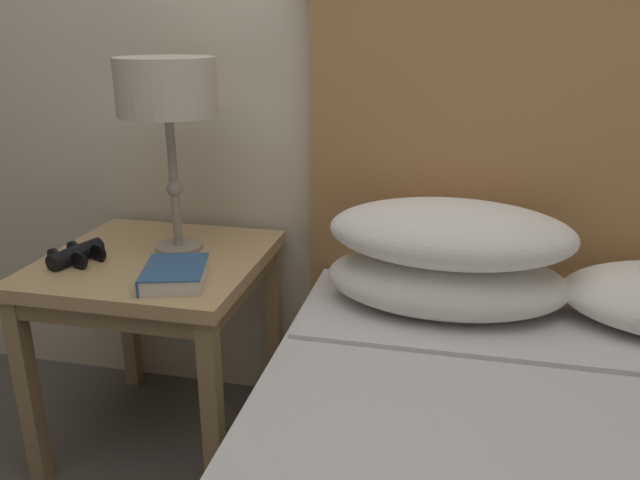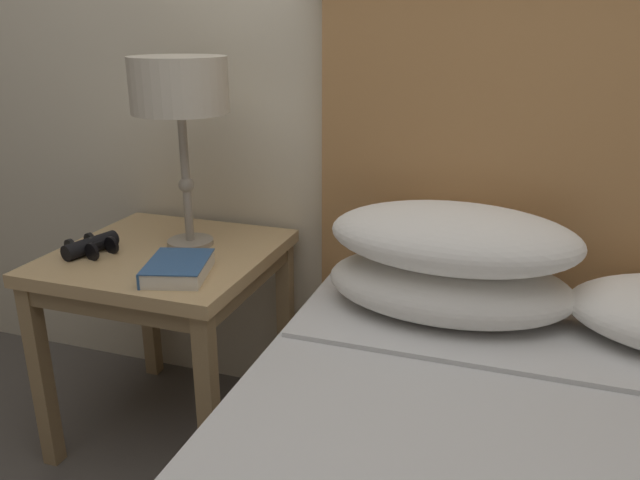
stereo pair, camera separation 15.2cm
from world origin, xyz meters
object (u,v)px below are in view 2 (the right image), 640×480
at_px(table_lamp, 180,92).
at_px(nightstand, 167,276).
at_px(book_on_nightstand, 177,268).
at_px(binoculars_pair, 91,245).

bearing_deg(table_lamp, nightstand, -122.99).
height_order(nightstand, table_lamp, table_lamp).
distance_m(table_lamp, book_on_nightstand, 0.47).
bearing_deg(book_on_nightstand, nightstand, 130.99).
xyz_separation_m(nightstand, book_on_nightstand, (0.13, -0.15, 0.10)).
height_order(nightstand, book_on_nightstand, book_on_nightstand).
relative_size(table_lamp, binoculars_pair, 3.15).
xyz_separation_m(nightstand, table_lamp, (0.04, 0.07, 0.51)).
relative_size(table_lamp, book_on_nightstand, 2.34).
distance_m(nightstand, table_lamp, 0.51).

